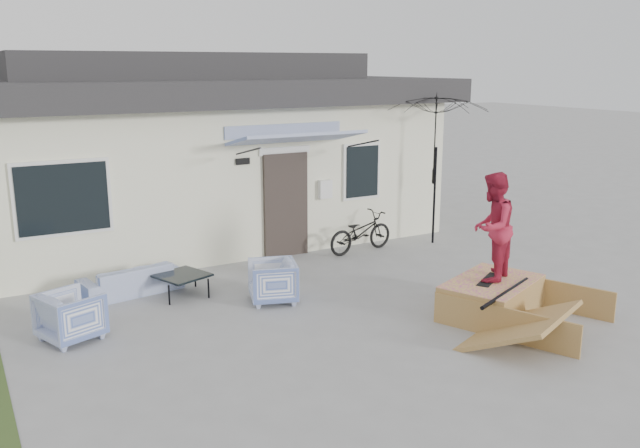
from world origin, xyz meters
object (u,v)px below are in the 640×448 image
skateboard (489,279)px  skate_ramp (491,298)px  bicycle (361,228)px  armchair_left (71,314)px  armchair_right (273,279)px  coffee_table (183,285)px  loveseat (131,275)px  skater (492,225)px  patio_umbrella (436,163)px

skateboard → skate_ramp: bearing=-98.3°
bicycle → armchair_left: bearing=99.6°
armchair_left → armchair_right: 3.15m
armchair_left → coffee_table: size_ratio=1.04×
skate_ramp → skateboard: (-0.02, 0.05, 0.29)m
armchair_right → skate_ramp: armchair_right is taller
bicycle → armchair_right: bearing=114.9°
loveseat → skater: 6.02m
bicycle → patio_umbrella: size_ratio=0.72×
armchair_right → skateboard: bearing=69.2°
bicycle → skate_ramp: (-0.16, -4.03, -0.24)m
armchair_right → skateboard: (2.70, -2.14, 0.18)m
armchair_right → skater: 3.60m
loveseat → armchair_left: size_ratio=2.18×
coffee_table → bicycle: (4.08, 0.83, 0.32)m
bicycle → patio_umbrella: bearing=-102.8°
armchair_left → coffee_table: bearing=-82.7°
bicycle → skater: bearing=169.8°
skateboard → skater: 0.86m
patio_umbrella → skateboard: patio_umbrella is taller
armchair_right → bicycle: 3.42m
bicycle → skate_ramp: bearing=170.1°
skateboard → skater: size_ratio=0.46×
loveseat → skateboard: (4.63, -3.69, 0.24)m
bicycle → skater: size_ratio=0.95×
armchair_left → patio_umbrella: size_ratio=0.35×
loveseat → coffee_table: 0.92m
skate_ramp → skater: 1.16m
loveseat → bicycle: 4.83m
armchair_left → skateboard: armchair_left is taller
bicycle → skate_ramp: 4.04m
armchair_right → skate_ramp: (2.72, -2.19, -0.11)m
bicycle → skateboard: bearing=169.8°
bicycle → skateboard: (-0.18, -3.98, 0.06)m
armchair_left → bicycle: 6.32m
coffee_table → armchair_right: bearing=-40.1°
armchair_left → skate_ramp: bearing=-130.9°
patio_umbrella → armchair_right: bearing=-160.2°
armchair_right → armchair_left: bearing=-71.9°
skate_ramp → armchair_right: bearing=118.4°
skate_ramp → skater: bearing=90.0°
coffee_table → patio_umbrella: patio_umbrella is taller
armchair_left → armchair_right: armchair_left is taller
loveseat → bicycle: bearing=174.0°
skateboard → armchair_right: bearing=110.5°
bicycle → skate_ramp: size_ratio=0.73×
loveseat → skate_ramp: 5.97m
coffee_table → skate_ramp: 5.06m
armchair_left → coffee_table: armchair_left is taller
coffee_table → skateboard: size_ratio=0.98×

